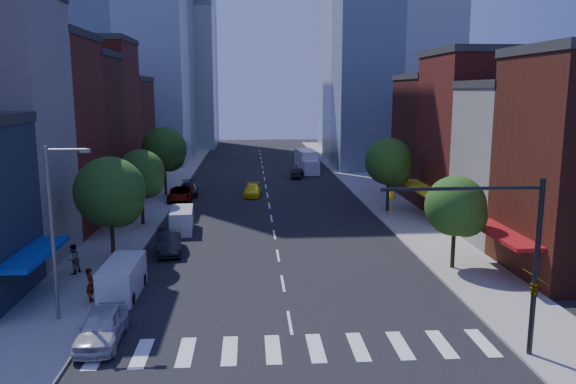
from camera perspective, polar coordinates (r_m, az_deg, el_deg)
name	(u,v)px	position (r m, az deg, el deg)	size (l,w,h in m)	color
ground	(290,323)	(29.80, 0.19, -13.13)	(220.00, 220.00, 0.00)	black
sidewalk_left	(162,190)	(69.10, -12.64, 0.23)	(5.00, 120.00, 0.15)	gray
sidewalk_right	(368,187)	(69.81, 8.09, 0.48)	(5.00, 120.00, 0.15)	gray
crosswalk	(294,349)	(27.08, 0.66, -15.63)	(19.00, 3.00, 0.01)	silver
bldg_left_2	(19,138)	(51.57, -25.68, 5.00)	(12.00, 9.00, 16.00)	maroon
bldg_left_3	(54,136)	(59.56, -22.66, 5.32)	(12.00, 8.00, 15.00)	#4B1C12
bldg_left_4	(79,121)	(67.59, -20.43, 6.81)	(12.00, 9.00, 17.00)	maroon
bldg_left_5	(102,132)	(76.86, -18.35, 5.78)	(12.00, 10.00, 13.00)	#4B1C12
bldg_right_1	(542,166)	(48.46, 24.42, 2.44)	(12.00, 8.00, 12.00)	#B5B1A7
bldg_right_2	(494,137)	(56.35, 20.22, 5.24)	(12.00, 10.00, 15.00)	maroon
bldg_right_3	(455,139)	(65.65, 16.63, 5.19)	(12.00, 10.00, 13.00)	#4B1C12
tower_far_w	(170,11)	(124.37, -11.86, 17.54)	(18.00, 18.00, 56.00)	#9EA5AD
traffic_signal	(524,269)	(26.82, 22.83, -7.19)	(7.24, 2.24, 8.00)	black
streetlight	(55,223)	(30.65, -22.58, -2.88)	(2.25, 0.25, 9.00)	slate
tree_left_near	(112,195)	(39.94, -17.45, -0.25)	(4.80, 4.80, 7.30)	black
tree_left_mid	(142,175)	(50.61, -14.57, 1.64)	(4.20, 4.20, 6.65)	black
tree_left_far	(166,151)	(64.23, -12.34, 4.12)	(5.00, 5.00, 7.75)	black
tree_right_near	(458,209)	(38.51, 16.88, -1.62)	(4.00, 4.00, 6.20)	black
tree_right_far	(390,163)	(55.35, 10.36, 2.88)	(4.60, 4.60, 7.20)	black
parked_car_front	(102,327)	(28.73, -18.40, -12.85)	(1.90, 4.73, 1.61)	#BBBAC0
parked_car_second	(169,242)	(42.51, -11.95, -5.00)	(1.69, 4.86, 1.60)	black
parked_car_third	(180,194)	(61.70, -10.88, -0.24)	(2.55, 5.54, 1.54)	#999999
parked_car_rear	(189,189)	(65.11, -10.03, 0.31)	(2.08, 5.13, 1.49)	black
cargo_van_near	(122,279)	(34.49, -16.52, -8.46)	(2.01, 4.80, 2.04)	silver
cargo_van_far	(182,220)	(48.50, -10.75, -2.85)	(2.17, 4.73, 1.96)	silver
taxi	(252,190)	(63.79, -3.64, 0.16)	(1.83, 4.51, 1.31)	#FFF30D
traffic_car_oncoming	(296,173)	(77.05, 0.84, 1.97)	(1.47, 4.21, 1.39)	black
traffic_car_far	(306,162)	(87.70, 1.85, 3.07)	(1.95, 4.85, 1.65)	#999999
box_truck	(307,162)	(81.95, 1.92, 3.05)	(3.01, 8.22, 3.25)	silver
pedestrian_near	(90,285)	(33.73, -19.43, -8.87)	(0.70, 0.46, 1.92)	#999999
pedestrian_far	(73,259)	(38.95, -20.98, -6.39)	(0.95, 0.74, 1.95)	#999999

